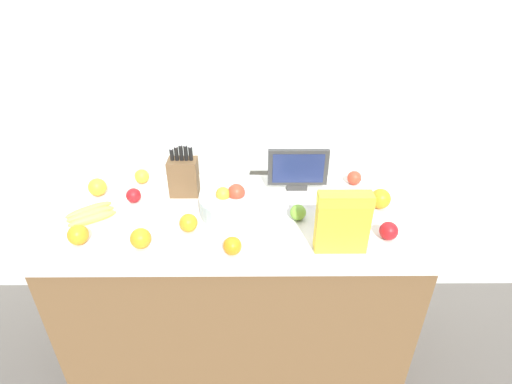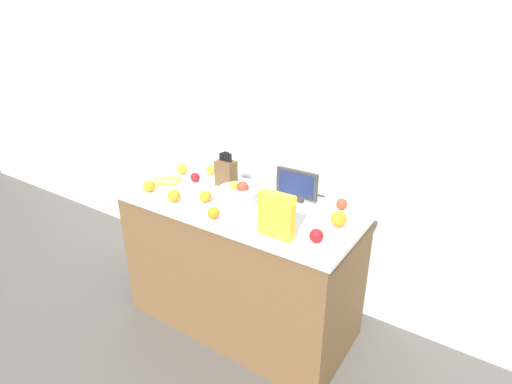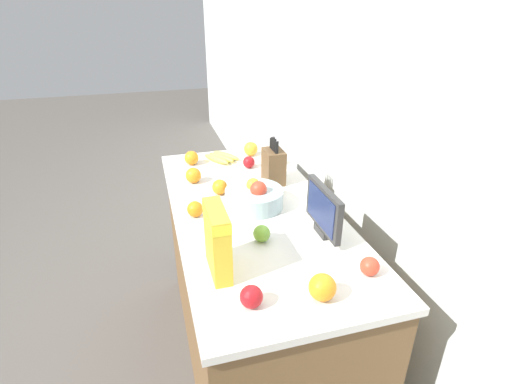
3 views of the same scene
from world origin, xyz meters
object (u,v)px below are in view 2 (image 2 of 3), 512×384
small_monitor (297,185)px  apple_rightmost (273,210)px  knife_block (226,172)px  orange_mid_right (149,186)px  orange_near_bowl (205,196)px  orange_front_center (182,169)px  apple_leftmost (195,177)px  orange_mid_left (211,170)px  orange_back_center (174,196)px  fruit_bowl (238,194)px  apple_middle (316,236)px  apple_near_bananas (342,204)px  orange_by_cereal (339,219)px  cereal_box (276,213)px  banana_bunch (167,180)px  orange_front_right (213,213)px

small_monitor → apple_rightmost: size_ratio=4.08×
knife_block → orange_mid_right: 0.51m
orange_near_bowl → orange_front_center: 0.53m
apple_leftmost → orange_mid_left: bearing=91.3°
orange_mid_left → orange_back_center: orange_back_center is taller
fruit_bowl → apple_rightmost: size_ratio=3.89×
apple_middle → orange_mid_left: (-1.07, 0.45, -0.00)m
fruit_bowl → apple_near_bananas: 0.63m
small_monitor → orange_by_cereal: bearing=-24.2°
small_monitor → cereal_box: size_ratio=1.14×
apple_middle → orange_by_cereal: size_ratio=0.82×
fruit_bowl → banana_bunch: 0.59m
fruit_bowl → orange_front_right: bearing=-86.7°
apple_near_bananas → orange_mid_left: size_ratio=0.97×
apple_middle → orange_back_center: orange_back_center is taller
orange_near_bowl → orange_front_center: orange_front_center is taller
banana_bunch → orange_back_center: size_ratio=2.77×
apple_near_bananas → orange_by_cereal: bearing=-71.9°
apple_near_bananas → orange_mid_left: (-1.03, 0.02, 0.00)m
orange_by_cereal → orange_back_center: (-0.98, -0.27, -0.00)m
orange_front_center → orange_back_center: bearing=-52.8°
cereal_box → apple_leftmost: (-0.86, 0.34, -0.10)m
orange_mid_left → orange_by_cereal: orange_by_cereal is taller
orange_back_center → fruit_bowl: bearing=35.1°
banana_bunch → orange_front_center: bearing=98.8°
apple_middle → orange_mid_left: apple_middle is taller
banana_bunch → orange_near_bowl: bearing=-12.2°
orange_by_cereal → small_monitor: bearing=155.8°
orange_front_center → orange_back_center: (0.29, -0.38, -0.00)m
orange_back_center → orange_mid_left: bearing=103.0°
apple_middle → orange_by_cereal: orange_by_cereal is taller
apple_near_bananas → orange_mid_left: 1.03m
apple_rightmost → orange_front_right: 0.35m
banana_bunch → apple_near_bananas: apple_near_bananas is taller
small_monitor → banana_bunch: small_monitor is taller
small_monitor → orange_front_center: size_ratio=3.35×
apple_middle → orange_back_center: size_ratio=0.91×
apple_leftmost → orange_front_center: (-0.18, 0.06, 0.01)m
cereal_box → orange_near_bowl: 0.60m
knife_block → orange_back_center: (-0.11, -0.39, -0.05)m
apple_near_bananas → orange_mid_right: (-1.16, -0.45, 0.01)m
apple_near_bananas → orange_front_right: bearing=-137.7°
banana_bunch → orange_by_cereal: bearing=3.4°
banana_bunch → orange_near_bowl: (0.43, -0.09, 0.02)m
apple_middle → orange_front_right: 0.61m
small_monitor → apple_leftmost: size_ratio=4.20×
knife_block → cereal_box: 0.76m
apple_leftmost → orange_by_cereal: 1.09m
orange_front_right → knife_block: bearing=118.6°
cereal_box → apple_near_bananas: bearing=71.6°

